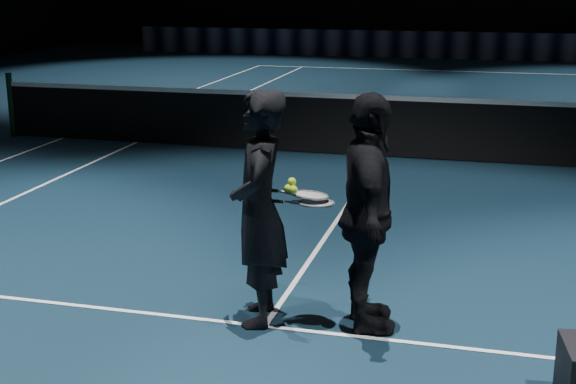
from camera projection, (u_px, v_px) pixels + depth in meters
name	position (u px, v px, depth m)	size (l,w,h in m)	color
floor	(380.00, 157.00, 12.36)	(36.00, 36.00, 0.00)	#0D1D31
court_lines	(380.00, 156.00, 12.36)	(10.98, 23.78, 0.01)	white
net_post_left	(11.00, 105.00, 13.77)	(0.10, 0.10, 1.10)	black
net_mesh	(381.00, 128.00, 12.24)	(12.80, 0.02, 0.86)	black
net_tape	(382.00, 98.00, 12.12)	(12.80, 0.03, 0.07)	white
sponsor_backdrop	(448.00, 45.00, 26.72)	(22.00, 0.15, 0.90)	black
player_a	(259.00, 209.00, 6.27)	(0.68, 0.45, 1.88)	black
player_b	(368.00, 214.00, 6.14)	(1.10, 0.46, 1.88)	black
racket_lower	(316.00, 203.00, 6.18)	(0.68, 0.22, 0.03)	black
racket_upper	(310.00, 195.00, 6.21)	(0.68, 0.22, 0.03)	black
tennis_balls	(291.00, 187.00, 6.18)	(0.12, 0.10, 0.12)	#CBE330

